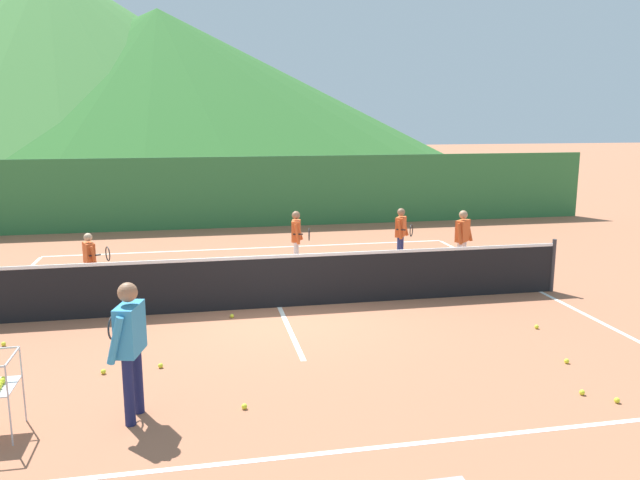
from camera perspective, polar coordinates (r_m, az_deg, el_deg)
ground_plane at (r=11.52m, az=-3.71°, el=-6.09°), size 120.00×120.00×0.00m
line_baseline_near at (r=6.90m, az=2.25°, el=-18.56°), size 10.41×0.08×0.01m
line_baseline_far at (r=16.59m, az=-6.13°, el=-0.73°), size 10.41×0.08×0.01m
line_sideline_east at (r=13.21m, az=19.34°, el=-4.43°), size 0.08×10.36×0.01m
line_service_center at (r=11.52m, az=-3.71°, el=-6.08°), size 0.08×5.21×0.01m
tennis_net at (r=11.38m, az=-3.74°, el=-3.69°), size 10.95×0.08×1.05m
instructor at (r=7.46m, az=-16.86°, el=-8.51°), size 0.44×0.80×1.62m
student_0 at (r=13.02m, az=-20.09°, el=-1.46°), size 0.56×0.49×1.19m
student_1 at (r=14.05m, az=-2.13°, el=0.48°), size 0.42×0.69×1.34m
student_2 at (r=14.78m, az=7.37°, el=0.86°), size 0.43×0.71×1.31m
student_3 at (r=14.27m, az=12.79°, el=0.45°), size 0.52×0.47×1.37m
tennis_ball_0 at (r=7.78m, az=-6.87°, el=-14.74°), size 0.07×0.07×0.07m
tennis_ball_1 at (r=11.01m, az=-7.98°, el=-6.83°), size 0.07×0.07×0.07m
tennis_ball_2 at (r=8.71m, az=22.66°, el=-12.62°), size 0.07×0.07×0.07m
tennis_ball_3 at (r=9.12m, az=-14.25°, el=-10.97°), size 0.07×0.07×0.07m
tennis_ball_4 at (r=10.75m, az=-26.75°, el=-8.41°), size 0.07×0.07×0.07m
tennis_ball_6 at (r=10.96m, az=19.04°, el=-7.44°), size 0.07×0.07×0.07m
tennis_ball_7 at (r=9.14m, az=-19.04°, el=-11.20°), size 0.07×0.07×0.07m
tennis_ball_8 at (r=8.66m, az=25.32°, el=-13.00°), size 0.07×0.07×0.07m
tennis_ball_9 at (r=9.65m, az=21.45°, el=-10.18°), size 0.07×0.07×0.07m
windscreen_fence at (r=19.56m, az=-7.07°, el=4.32°), size 22.90×0.08×2.19m
hill_0 at (r=55.24m, az=-14.26°, el=13.56°), size 48.25×48.25×11.93m
hill_1 at (r=59.88m, az=-23.02°, el=14.83°), size 52.13×52.13×16.11m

